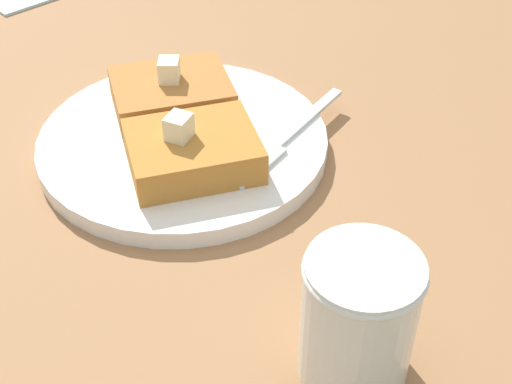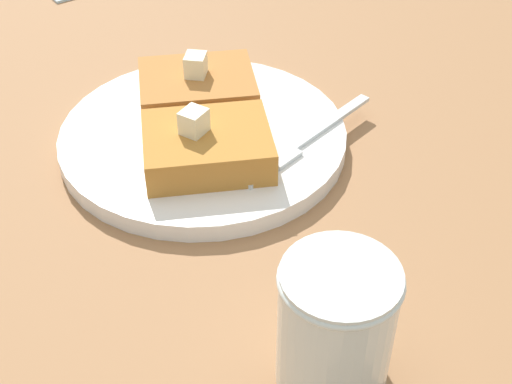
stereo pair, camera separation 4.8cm
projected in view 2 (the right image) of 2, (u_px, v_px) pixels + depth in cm
name	position (u px, v px, depth cm)	size (l,w,h in cm)	color
table_surface	(110.00, 150.00, 61.66)	(125.35, 125.35, 2.73)	#986943
plate	(203.00, 136.00, 59.42)	(23.79, 23.79, 1.50)	white
toast_slice_left	(197.00, 89.00, 61.34)	(7.83, 9.73, 2.74)	#B06E34
toast_slice_middle	(207.00, 147.00, 54.93)	(7.83, 9.73, 2.74)	#B4742F
butter_pat_primary	(196.00, 65.00, 59.92)	(1.88, 1.69, 1.88)	#F6EAC3
butter_pat_secondary	(194.00, 122.00, 53.46)	(1.88, 1.69, 1.88)	#EFE8C7
fork	(300.00, 142.00, 57.37)	(11.12, 13.39, 0.36)	silver
syrup_jar	(335.00, 332.00, 39.60)	(6.74, 6.74, 8.74)	#5A2C0F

